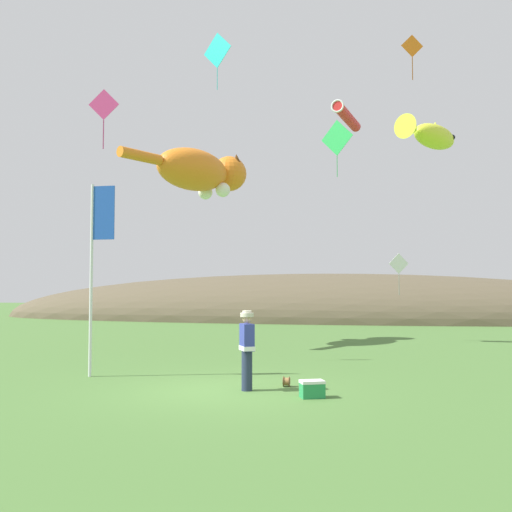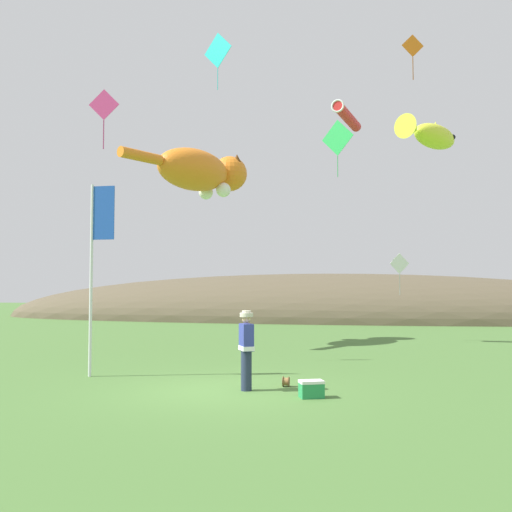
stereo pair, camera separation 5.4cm
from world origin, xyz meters
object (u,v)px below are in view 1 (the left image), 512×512
(kite_tube_streamer, at_px, (347,117))
(kite_diamond_white, at_px, (399,264))
(kite_spool, at_px, (286,382))
(kite_diamond_orange, at_px, (412,47))
(kite_giant_cat, at_px, (201,172))
(kite_diamond_green, at_px, (337,138))
(kite_diamond_pink, at_px, (104,105))
(festival_attendant, at_px, (247,347))
(picnic_cooler, at_px, (312,389))
(kite_diamond_teal, at_px, (217,51))
(kite_fish_windsock, at_px, (429,135))
(festival_banner_pole, at_px, (97,250))

(kite_tube_streamer, height_order, kite_diamond_white, kite_tube_streamer)
(kite_spool, xyz_separation_m, kite_diamond_white, (3.17, 11.77, 3.14))
(kite_diamond_white, distance_m, kite_diamond_orange, 8.74)
(kite_spool, bearing_deg, kite_diamond_white, 74.94)
(kite_giant_cat, relative_size, kite_diamond_green, 2.45)
(kite_diamond_green, distance_m, kite_diamond_pink, 10.39)
(festival_attendant, distance_m, kite_diamond_pink, 9.34)
(picnic_cooler, bearing_deg, kite_diamond_green, 90.29)
(kite_giant_cat, distance_m, kite_diamond_green, 5.89)
(kite_spool, bearing_deg, kite_diamond_teal, 114.81)
(picnic_cooler, bearing_deg, kite_diamond_white, 79.26)
(kite_diamond_orange, bearing_deg, picnic_cooler, -105.88)
(festival_attendant, height_order, kite_tube_streamer, kite_tube_streamer)
(kite_tube_streamer, bearing_deg, kite_spool, -100.82)
(kite_fish_windsock, height_order, kite_diamond_white, kite_fish_windsock)
(picnic_cooler, bearing_deg, kite_diamond_teal, 115.56)
(kite_spool, distance_m, kite_giant_cat, 12.51)
(kite_diamond_pink, distance_m, kite_diamond_teal, 7.45)
(kite_diamond_pink, bearing_deg, kite_diamond_teal, 71.52)
(festival_attendant, relative_size, kite_diamond_white, 1.00)
(kite_fish_windsock, bearing_deg, kite_diamond_green, 117.84)
(kite_spool, height_order, kite_fish_windsock, kite_fish_windsock)
(picnic_cooler, xyz_separation_m, kite_fish_windsock, (3.07, 6.00, 6.79))
(festival_attendant, relative_size, kite_tube_streamer, 0.66)
(kite_spool, xyz_separation_m, kite_tube_streamer, (1.22, 6.38, 8.03))
(kite_diamond_white, bearing_deg, kite_diamond_teal, -157.27)
(festival_attendant, bearing_deg, kite_fish_windsock, 50.09)
(kite_spool, distance_m, picnic_cooler, 1.39)
(kite_spool, distance_m, kite_diamond_teal, 15.21)
(festival_banner_pole, distance_m, kite_tube_streamer, 9.88)
(kite_diamond_green, bearing_deg, kite_diamond_white, 22.51)
(festival_banner_pole, xyz_separation_m, kite_fish_windsock, (8.81, 4.31, 3.72))
(festival_banner_pole, distance_m, kite_diamond_teal, 11.98)
(kite_diamond_white, relative_size, kite_diamond_orange, 1.00)
(festival_attendant, xyz_separation_m, kite_fish_windsock, (4.57, 5.46, 6.02))
(kite_spool, xyz_separation_m, kite_diamond_green, (0.65, 10.72, 8.44))
(kite_tube_streamer, bearing_deg, kite_diamond_white, 70.12)
(festival_attendant, xyz_separation_m, kite_diamond_teal, (-3.25, 9.41, 10.93))
(kite_diamond_pink, bearing_deg, kite_giant_cat, 79.52)
(kite_fish_windsock, xyz_separation_m, kite_diamond_orange, (-0.14, 4.30, 4.59))
(kite_giant_cat, bearing_deg, festival_banner_pole, -91.26)
(picnic_cooler, xyz_separation_m, kite_tube_streamer, (0.51, 7.57, 7.97))
(kite_tube_streamer, xyz_separation_m, kite_diamond_teal, (-5.26, 2.37, 3.74))
(kite_diamond_pink, bearing_deg, kite_diamond_orange, 33.12)
(kite_giant_cat, bearing_deg, kite_diamond_orange, -0.83)
(kite_fish_windsock, bearing_deg, festival_attendant, -129.91)
(kite_tube_streamer, bearing_deg, kite_diamond_teal, 155.76)
(festival_banner_pole, bearing_deg, festival_attendant, -15.23)
(festival_banner_pole, distance_m, kite_diamond_pink, 5.25)
(festival_attendant, xyz_separation_m, festival_banner_pole, (-4.24, 1.15, 2.30))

